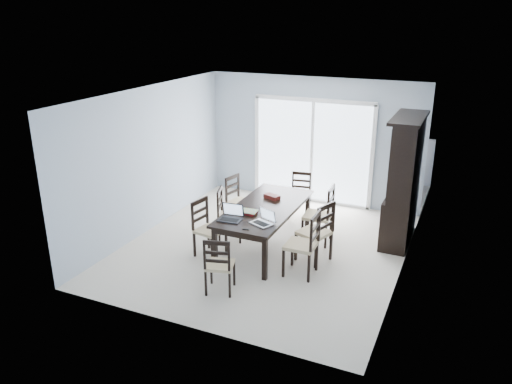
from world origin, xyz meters
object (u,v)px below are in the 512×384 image
(chair_left_mid, at_px, (226,209))
(chair_left_far, at_px, (237,195))
(chair_end_far, at_px, (300,190))
(game_box, at_px, (272,197))
(cell_phone, at_px, (246,229))
(china_hutch, at_px, (404,182))
(chair_right_far, at_px, (324,209))
(chair_right_near, at_px, (308,238))
(hot_tub, at_px, (292,162))
(chair_left_near, at_px, (205,222))
(laptop_dark, at_px, (230,217))
(dining_table, at_px, (265,211))
(chair_end_near, at_px, (218,260))
(chair_right_mid, at_px, (320,226))
(laptop_silver, at_px, (261,221))

(chair_left_mid, xyz_separation_m, chair_left_far, (-0.13, 0.71, -0.00))
(chair_end_far, distance_m, game_box, 1.23)
(chair_left_mid, xyz_separation_m, cell_phone, (0.87, -1.03, 0.19))
(china_hutch, height_order, chair_left_far, china_hutch)
(chair_left_far, bearing_deg, chair_right_far, 97.10)
(game_box, bearing_deg, chair_right_far, 12.12)
(chair_right_near, bearing_deg, china_hutch, -30.59)
(hot_tub, bearing_deg, game_box, -76.38)
(chair_left_near, distance_m, laptop_dark, 0.60)
(dining_table, height_order, laptop_dark, laptop_dark)
(chair_end_near, height_order, laptop_dark, chair_end_near)
(chair_left_near, relative_size, chair_right_far, 0.91)
(hot_tub, bearing_deg, dining_table, -77.20)
(china_hutch, distance_m, chair_end_far, 2.06)
(chair_left_mid, xyz_separation_m, chair_right_mid, (1.76, -0.20, 0.06))
(chair_left_mid, height_order, cell_phone, chair_left_mid)
(china_hutch, relative_size, cell_phone, 22.40)
(chair_left_near, xyz_separation_m, hot_tub, (-0.00, 4.16, -0.10))
(chair_right_near, bearing_deg, cell_phone, 111.97)
(chair_right_near, bearing_deg, chair_left_far, 52.76)
(china_hutch, height_order, hot_tub, china_hutch)
(dining_table, relative_size, chair_left_near, 2.02)
(china_hutch, relative_size, game_box, 7.95)
(chair_left_mid, bearing_deg, chair_end_far, 133.21)
(chair_left_mid, distance_m, chair_right_near, 1.85)
(chair_left_mid, height_order, chair_right_near, chair_right_near)
(china_hutch, bearing_deg, chair_left_near, -146.69)
(dining_table, bearing_deg, chair_right_far, 35.17)
(chair_end_far, bearing_deg, chair_left_near, 59.74)
(china_hutch, height_order, cell_phone, china_hutch)
(chair_left_far, bearing_deg, chair_end_near, 33.47)
(chair_right_far, bearing_deg, chair_left_near, 122.13)
(chair_left_near, distance_m, chair_left_far, 1.38)
(chair_left_far, height_order, laptop_dark, chair_left_far)
(chair_right_far, xyz_separation_m, chair_end_near, (-0.85, -2.22, -0.10))
(cell_phone, bearing_deg, game_box, 85.85)
(chair_end_far, height_order, hot_tub, chair_end_far)
(chair_left_near, height_order, chair_left_mid, chair_left_near)
(china_hutch, bearing_deg, chair_left_mid, -157.09)
(chair_right_near, relative_size, chair_end_near, 1.17)
(china_hutch, height_order, laptop_dark, china_hutch)
(laptop_dark, height_order, laptop_silver, laptop_dark)
(dining_table, xyz_separation_m, chair_right_far, (0.84, 0.59, -0.04))
(china_hutch, relative_size, chair_right_mid, 1.86)
(chair_left_near, bearing_deg, cell_phone, 78.27)
(cell_phone, bearing_deg, chair_left_far, 110.02)
(chair_right_far, bearing_deg, game_box, 98.12)
(chair_end_near, bearing_deg, chair_left_far, 94.67)
(chair_right_near, relative_size, hot_tub, 0.55)
(chair_end_far, distance_m, laptop_dark, 2.40)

